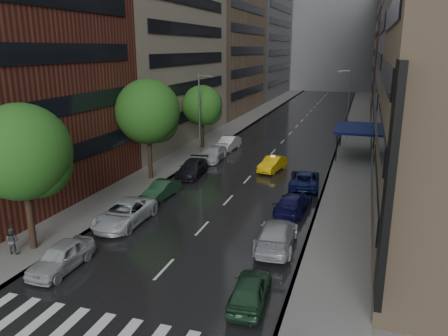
{
  "coord_description": "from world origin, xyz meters",
  "views": [
    {
      "loc": [
        9.92,
        -15.84,
        11.93
      ],
      "look_at": [
        0.0,
        14.89,
        3.0
      ],
      "focal_mm": 35.0,
      "sensor_mm": 36.0,
      "label": 1
    }
  ],
  "objects": [
    {
      "name": "road",
      "position": [
        0.0,
        50.0,
        0.01
      ],
      "size": [
        14.0,
        140.0,
        0.01
      ],
      "primitive_type": "cube",
      "color": "black",
      "rests_on": "ground"
    },
    {
      "name": "parked_cars_right",
      "position": [
        5.4,
        13.0,
        0.76
      ],
      "size": [
        2.99,
        24.03,
        1.61
      ],
      "color": "#1C3F27",
      "rests_on": "ground"
    },
    {
      "name": "tree_near",
      "position": [
        -8.6,
        3.77,
        6.14
      ],
      "size": [
        5.63,
        5.63,
        8.97
      ],
      "color": "#382619",
      "rests_on": "ground"
    },
    {
      "name": "awning",
      "position": [
        8.98,
        35.0,
        3.13
      ],
      "size": [
        4.0,
        8.0,
        3.12
      ],
      "color": "navy",
      "rests_on": "sidewalk_right"
    },
    {
      "name": "sidewalk_right",
      "position": [
        9.0,
        50.0,
        0.07
      ],
      "size": [
        4.0,
        140.0,
        0.15
      ],
      "primitive_type": "cube",
      "color": "gray",
      "rests_on": "ground"
    },
    {
      "name": "tree_far",
      "position": [
        -8.6,
        33.05,
        5.25
      ],
      "size": [
        4.81,
        4.81,
        7.67
      ],
      "color": "#382619",
      "rests_on": "ground"
    },
    {
      "name": "street_lamp_left",
      "position": [
        -7.72,
        30.0,
        4.89
      ],
      "size": [
        1.74,
        0.22,
        9.0
      ],
      "color": "gray",
      "rests_on": "sidewalk_left"
    },
    {
      "name": "tree_mid",
      "position": [
        -8.6,
        19.27,
        6.37
      ],
      "size": [
        5.84,
        5.84,
        9.31
      ],
      "color": "#382619",
      "rests_on": "ground"
    },
    {
      "name": "buildings_left",
      "position": [
        -15.0,
        58.79,
        15.99
      ],
      "size": [
        8.0,
        108.0,
        38.0
      ],
      "color": "maroon",
      "rests_on": "ground"
    },
    {
      "name": "taxi",
      "position": [
        1.61,
        25.72,
        0.72
      ],
      "size": [
        2.39,
        4.6,
        1.44
      ],
      "primitive_type": "imported",
      "rotation": [
        0.0,
        0.0,
        -0.21
      ],
      "color": "yellow",
      "rests_on": "ground"
    },
    {
      "name": "ped_black_umbrella",
      "position": [
        -9.21,
        2.78,
        1.39
      ],
      "size": [
        0.96,
        0.98,
        2.09
      ],
      "color": "#47484C",
      "rests_on": "sidewalk_left"
    },
    {
      "name": "building_far",
      "position": [
        0.0,
        118.0,
        16.0
      ],
      "size": [
        40.0,
        14.0,
        32.0
      ],
      "primitive_type": "cube",
      "color": "slate",
      "rests_on": "ground"
    },
    {
      "name": "buildings_right",
      "position": [
        15.0,
        56.7,
        15.03
      ],
      "size": [
        8.05,
        109.1,
        36.0
      ],
      "color": "#937A5B",
      "rests_on": "ground"
    },
    {
      "name": "ground",
      "position": [
        0.0,
        0.0,
        0.0
      ],
      "size": [
        220.0,
        220.0,
        0.0
      ],
      "primitive_type": "plane",
      "color": "gray",
      "rests_on": "ground"
    },
    {
      "name": "sidewalk_left",
      "position": [
        -9.0,
        50.0,
        0.07
      ],
      "size": [
        4.0,
        140.0,
        0.15
      ],
      "primitive_type": "cube",
      "color": "gray",
      "rests_on": "ground"
    },
    {
      "name": "crosswalk",
      "position": [
        0.2,
        -2.0,
        0.01
      ],
      "size": [
        13.15,
        2.8,
        0.01
      ],
      "color": "silver",
      "rests_on": "ground"
    },
    {
      "name": "parked_cars_left",
      "position": [
        -5.4,
        17.76,
        0.76
      ],
      "size": [
        2.66,
        35.82,
        1.59
      ],
      "color": "#ADAEB3",
      "rests_on": "ground"
    },
    {
      "name": "street_lamp_right",
      "position": [
        7.72,
        45.0,
        4.89
      ],
      "size": [
        1.74,
        0.22,
        9.0
      ],
      "color": "gray",
      "rests_on": "sidewalk_right"
    }
  ]
}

